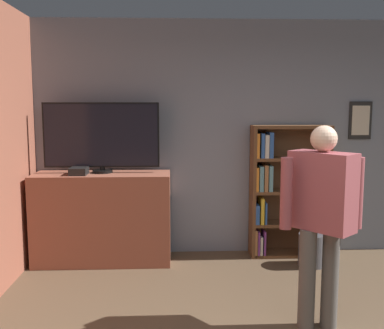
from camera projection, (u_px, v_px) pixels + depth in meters
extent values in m
cube|color=gray|center=(257.00, 138.00, 5.25)|extent=(7.12, 0.06, 2.70)
cube|color=black|center=(360.00, 120.00, 5.22)|extent=(0.26, 0.02, 0.44)
cube|color=beige|center=(361.00, 120.00, 5.21)|extent=(0.20, 0.01, 0.34)
cube|color=#93513D|center=(103.00, 218.00, 4.97)|extent=(1.49, 0.53, 0.99)
cylinder|color=black|center=(103.00, 171.00, 4.96)|extent=(0.22, 0.22, 0.03)
cylinder|color=black|center=(102.00, 168.00, 4.95)|extent=(0.06, 0.06, 0.05)
cube|color=black|center=(102.00, 135.00, 4.90)|extent=(1.26, 0.04, 0.71)
cube|color=black|center=(101.00, 135.00, 4.88)|extent=(1.22, 0.01, 0.67)
cube|color=black|center=(79.00, 171.00, 4.81)|extent=(0.18, 0.22, 0.08)
cube|color=brown|center=(253.00, 191.00, 5.13)|extent=(0.04, 0.28, 1.51)
cube|color=brown|center=(326.00, 191.00, 5.17)|extent=(0.04, 0.28, 1.51)
cube|color=brown|center=(287.00, 189.00, 5.28)|extent=(0.89, 0.01, 1.51)
cube|color=brown|center=(288.00, 253.00, 5.25)|extent=(0.82, 0.28, 0.04)
cube|color=brown|center=(288.00, 223.00, 5.20)|extent=(0.82, 0.28, 0.04)
cube|color=brown|center=(289.00, 191.00, 5.15)|extent=(0.82, 0.28, 0.04)
cube|color=brown|center=(290.00, 159.00, 5.10)|extent=(0.82, 0.28, 0.04)
cube|color=brown|center=(291.00, 127.00, 5.05)|extent=(0.82, 0.28, 0.04)
cube|color=#99663D|center=(255.00, 242.00, 5.18)|extent=(0.03, 0.22, 0.31)
cube|color=#7A3889|center=(257.00, 242.00, 5.19)|extent=(0.02, 0.23, 0.29)
cube|color=beige|center=(260.00, 245.00, 5.18)|extent=(0.03, 0.21, 0.23)
cube|color=#7A3889|center=(263.00, 242.00, 5.17)|extent=(0.02, 0.20, 0.29)
cube|color=#2D569E|center=(256.00, 213.00, 5.14)|extent=(0.04, 0.22, 0.22)
cube|color=gold|center=(261.00, 210.00, 5.13)|extent=(0.04, 0.21, 0.30)
cube|color=#2D569E|center=(264.00, 212.00, 5.16)|extent=(0.02, 0.26, 0.25)
cube|color=orange|center=(256.00, 179.00, 5.07)|extent=(0.03, 0.20, 0.27)
cube|color=#5B8E99|center=(260.00, 178.00, 5.09)|extent=(0.04, 0.23, 0.28)
cube|color=#99663D|center=(265.00, 178.00, 5.09)|extent=(0.04, 0.22, 0.29)
cube|color=#5B8E99|center=(269.00, 178.00, 5.10)|extent=(0.04, 0.23, 0.29)
cube|color=orange|center=(257.00, 145.00, 5.04)|extent=(0.03, 0.23, 0.27)
cube|color=#2D569E|center=(261.00, 145.00, 5.04)|extent=(0.04, 0.23, 0.27)
cube|color=beige|center=(265.00, 146.00, 5.06)|extent=(0.04, 0.26, 0.26)
cube|color=#2D569E|center=(270.00, 145.00, 5.05)|extent=(0.04, 0.23, 0.28)
cylinder|color=#56514C|center=(307.00, 279.00, 3.48)|extent=(0.13, 0.13, 0.79)
cylinder|color=#56514C|center=(330.00, 279.00, 3.48)|extent=(0.13, 0.13, 0.79)
cube|color=#99474C|center=(322.00, 191.00, 3.39)|extent=(0.49, 0.51, 0.59)
sphere|color=beige|center=(324.00, 139.00, 3.34)|extent=(0.20, 0.20, 0.20)
cylinder|color=#99474C|center=(357.00, 193.00, 3.40)|extent=(0.09, 0.09, 0.55)
cylinder|color=#99474C|center=(286.00, 193.00, 3.38)|extent=(0.09, 0.09, 0.55)
cylinder|color=#4C4C51|center=(312.00, 250.00, 4.88)|extent=(0.29, 0.29, 0.35)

